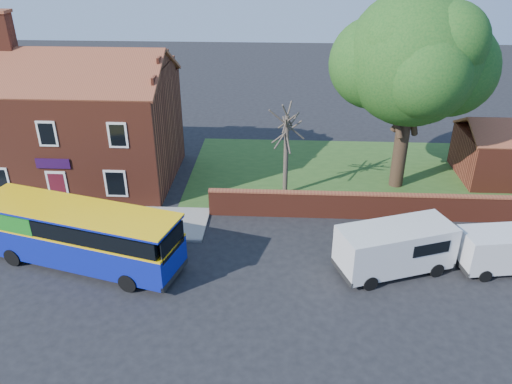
# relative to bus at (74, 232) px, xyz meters

# --- Properties ---
(ground) EXTENTS (120.00, 120.00, 0.00)m
(ground) POSITION_rel_bus_xyz_m (3.80, -1.86, -1.74)
(ground) COLOR black
(ground) RESTS_ON ground
(pavement) EXTENTS (18.00, 3.50, 0.12)m
(pavement) POSITION_rel_bus_xyz_m (-3.20, 3.89, -1.68)
(pavement) COLOR gray
(pavement) RESTS_ON ground
(kerb) EXTENTS (18.00, 0.15, 0.14)m
(kerb) POSITION_rel_bus_xyz_m (-3.20, 2.14, -1.67)
(kerb) COLOR slate
(kerb) RESTS_ON ground
(grass_strip) EXTENTS (26.00, 12.00, 0.04)m
(grass_strip) POSITION_rel_bus_xyz_m (16.80, 11.14, -1.72)
(grass_strip) COLOR #426B28
(grass_strip) RESTS_ON ground
(shop_building) EXTENTS (12.30, 8.13, 10.50)m
(shop_building) POSITION_rel_bus_xyz_m (-3.22, 9.64, 1.67)
(shop_building) COLOR maroon
(shop_building) RESTS_ON ground
(boundary_wall) EXTENTS (22.00, 0.38, 1.60)m
(boundary_wall) POSITION_rel_bus_xyz_m (16.80, 5.14, -0.93)
(boundary_wall) COLOR maroon
(boundary_wall) RESTS_ON ground
(bus) EXTENTS (10.39, 5.13, 3.07)m
(bus) POSITION_rel_bus_xyz_m (0.00, 0.00, 0.00)
(bus) COLOR #0E1C9B
(bus) RESTS_ON ground
(van_near) EXTENTS (5.86, 3.89, 2.39)m
(van_near) POSITION_rel_bus_xyz_m (15.37, 0.16, -0.40)
(van_near) COLOR silver
(van_near) RESTS_ON ground
(van_far) EXTENTS (4.92, 2.56, 2.06)m
(van_far) POSITION_rel_bus_xyz_m (20.87, 0.61, -0.59)
(van_far) COLOR silver
(van_far) RESTS_ON ground
(large_tree) EXTENTS (9.89, 7.82, 12.06)m
(large_tree) POSITION_rel_bus_xyz_m (17.45, 9.77, 6.15)
(large_tree) COLOR black
(large_tree) RESTS_ON ground
(bare_tree) EXTENTS (2.09, 2.49, 5.58)m
(bare_tree) POSITION_rel_bus_xyz_m (10.18, 7.96, 1.12)
(bare_tree) COLOR #4C4238
(bare_tree) RESTS_ON ground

